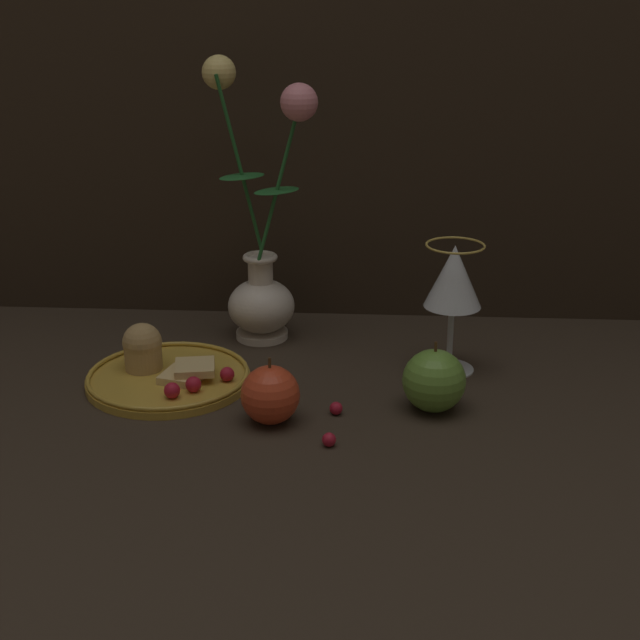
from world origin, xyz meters
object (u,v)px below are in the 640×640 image
plate_with_pastries (164,371)px  vase (261,260)px  apple_beside_vase (434,381)px  wine_glass (453,281)px  apple_near_glass (270,395)px

plate_with_pastries → vase: bearing=55.7°
plate_with_pastries → apple_beside_vase: (0.34, -0.06, 0.02)m
wine_glass → apple_beside_vase: bearing=-103.1°
vase → apple_near_glass: bearing=-81.2°
vase → apple_beside_vase: vase is taller
plate_with_pastries → apple_near_glass: bearing=-34.3°
vase → wine_glass: (0.26, -0.10, 0.01)m
vase → wine_glass: 0.28m
plate_with_pastries → apple_beside_vase: size_ratio=2.38×
plate_with_pastries → apple_beside_vase: 0.35m
apple_beside_vase → apple_near_glass: (-0.19, -0.04, -0.00)m
vase → plate_with_pastries: bearing=-124.3°
apple_beside_vase → apple_near_glass: 0.20m
vase → apple_near_glass: size_ratio=4.81×
vase → plate_with_pastries: vase is taller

